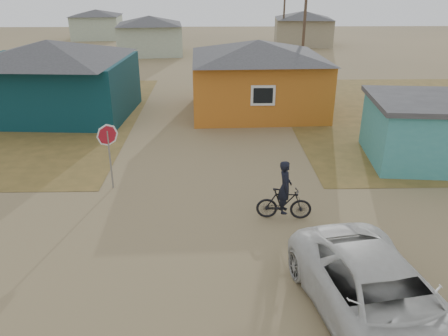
{
  "coord_description": "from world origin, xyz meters",
  "views": [
    {
      "loc": [
        0.09,
        -9.86,
        6.94
      ],
      "look_at": [
        0.4,
        3.0,
        1.3
      ],
      "focal_mm": 35.0,
      "sensor_mm": 36.0,
      "label": 1
    }
  ],
  "objects": [
    {
      "name": "vehicle",
      "position": [
        3.56,
        -2.69,
        0.75
      ],
      "size": [
        3.39,
        5.74,
        1.5
      ],
      "primitive_type": "imported",
      "rotation": [
        0.0,
        0.0,
        0.18
      ],
      "color": "silver",
      "rests_on": "ground"
    },
    {
      "name": "house_beige_east",
      "position": [
        10.0,
        40.0,
        1.86
      ],
      "size": [
        6.95,
        6.05,
        3.6
      ],
      "color": "gray",
      "rests_on": "ground"
    },
    {
      "name": "utility_pole_far",
      "position": [
        7.5,
        38.0,
        4.14
      ],
      "size": [
        1.4,
        0.2,
        8.0
      ],
      "color": "#4C3B2D",
      "rests_on": "ground"
    },
    {
      "name": "utility_pole_near",
      "position": [
        6.5,
        22.0,
        4.14
      ],
      "size": [
        1.4,
        0.2,
        8.0
      ],
      "color": "#4C3B2D",
      "rests_on": "ground"
    },
    {
      "name": "house_pale_west",
      "position": [
        -6.0,
        34.0,
        1.86
      ],
      "size": [
        7.04,
        6.15,
        3.6
      ],
      "color": "#A9B69D",
      "rests_on": "ground"
    },
    {
      "name": "ground",
      "position": [
        0.0,
        0.0,
        0.0
      ],
      "size": [
        120.0,
        120.0,
        0.0
      ],
      "primitive_type": "plane",
      "color": "#89744F"
    },
    {
      "name": "house_pale_north",
      "position": [
        -14.0,
        46.0,
        1.75
      ],
      "size": [
        6.28,
        5.81,
        3.4
      ],
      "color": "#A9B69D",
      "rests_on": "ground"
    },
    {
      "name": "stop_sign",
      "position": [
        -3.55,
        4.3,
        1.76
      ],
      "size": [
        0.77,
        0.23,
        2.39
      ],
      "color": "gray",
      "rests_on": "ground"
    },
    {
      "name": "house_yellow",
      "position": [
        2.5,
        14.0,
        2.0
      ],
      "size": [
        7.72,
        6.76,
        3.9
      ],
      "color": "#BA651C",
      "rests_on": "ground"
    },
    {
      "name": "house_teal",
      "position": [
        -8.5,
        13.5,
        2.05
      ],
      "size": [
        8.93,
        7.08,
        4.0
      ],
      "color": "#092B31",
      "rests_on": "ground"
    },
    {
      "name": "cyclist",
      "position": [
        2.24,
        2.0,
        0.71
      ],
      "size": [
        1.75,
        0.65,
        1.94
      ],
      "color": "black",
      "rests_on": "ground"
    }
  ]
}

